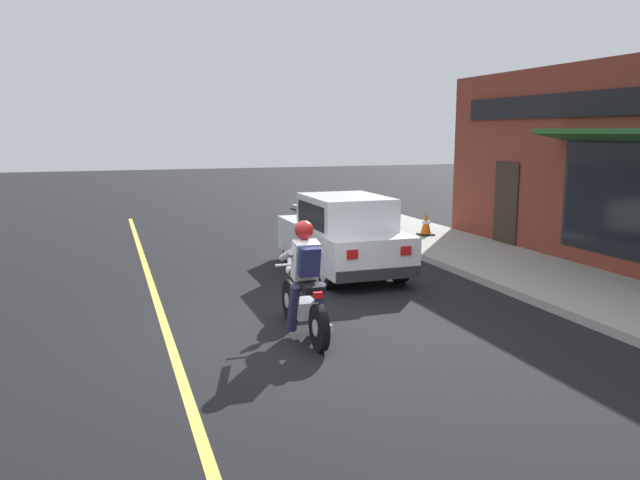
% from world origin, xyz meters
% --- Properties ---
extents(ground_plane, '(80.00, 80.00, 0.00)m').
position_xyz_m(ground_plane, '(0.00, 0.00, 0.00)').
color(ground_plane, black).
extents(sidewalk_curb, '(2.60, 22.00, 0.14)m').
position_xyz_m(sidewalk_curb, '(5.31, 3.00, 0.07)').
color(sidewalk_curb, '#9E9B93').
rests_on(sidewalk_curb, ground).
extents(lane_stripe, '(0.12, 19.80, 0.01)m').
position_xyz_m(lane_stripe, '(-1.80, 3.00, 0.00)').
color(lane_stripe, '#D1C64C').
rests_on(lane_stripe, ground).
extents(storefront_building, '(1.25, 10.96, 4.20)m').
position_xyz_m(storefront_building, '(6.84, 1.44, 2.11)').
color(storefront_building, maroon).
rests_on(storefront_building, ground).
extents(motorcycle_with_rider, '(0.56, 2.02, 1.62)m').
position_xyz_m(motorcycle_with_rider, '(0.02, -0.14, 0.68)').
color(motorcycle_with_rider, black).
rests_on(motorcycle_with_rider, ground).
extents(car_hatchback, '(1.64, 3.78, 1.57)m').
position_xyz_m(car_hatchback, '(1.93, 3.35, 0.77)').
color(car_hatchback, black).
rests_on(car_hatchback, ground).
extents(traffic_cone, '(0.36, 0.36, 0.60)m').
position_xyz_m(traffic_cone, '(5.35, 6.15, 0.43)').
color(traffic_cone, black).
rests_on(traffic_cone, sidewalk_curb).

